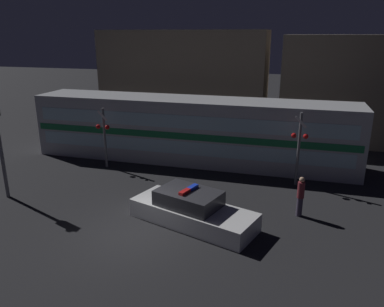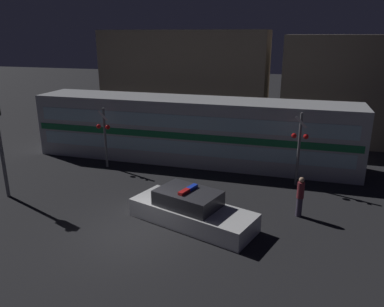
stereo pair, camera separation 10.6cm
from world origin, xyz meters
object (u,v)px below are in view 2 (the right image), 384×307
(police_car, at_px, (191,210))
(crossing_signal_near, at_px, (299,145))
(train, at_px, (192,130))
(pedestrian, at_px, (300,196))

(police_car, xyz_separation_m, crossing_signal_near, (3.84, 5.07, 1.53))
(train, xyz_separation_m, police_car, (2.12, -7.36, -1.27))
(train, relative_size, police_car, 3.47)
(train, bearing_deg, police_car, -73.96)
(crossing_signal_near, bearing_deg, train, 158.95)
(train, relative_size, pedestrian, 10.90)
(train, bearing_deg, crossing_signal_near, -21.05)
(train, height_order, pedestrian, train)
(pedestrian, bearing_deg, train, 137.61)
(train, bearing_deg, pedestrian, -42.39)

